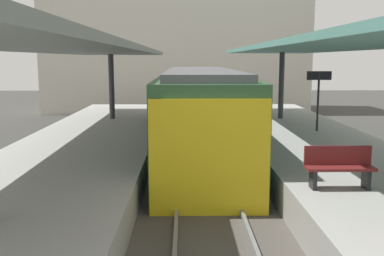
{
  "coord_description": "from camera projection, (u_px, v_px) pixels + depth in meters",
  "views": [
    {
      "loc": [
        -0.54,
        -11.88,
        3.63
      ],
      "look_at": [
        -0.31,
        1.44,
        1.54
      ],
      "focal_mm": 40.9,
      "sensor_mm": 36.0,
      "label": 1
    }
  ],
  "objects": [
    {
      "name": "ground_plane",
      "position": [
        204.0,
        190.0,
        12.31
      ],
      "size": [
        80.0,
        80.0,
        0.0
      ],
      "primitive_type": "plane",
      "color": "#383835"
    },
    {
      "name": "platform_left",
      "position": [
        68.0,
        173.0,
        12.16
      ],
      "size": [
        4.4,
        28.0,
        1.0
      ],
      "primitive_type": "cube",
      "color": "#9E9E99",
      "rests_on": "ground_plane"
    },
    {
      "name": "platform_right",
      "position": [
        339.0,
        172.0,
        12.29
      ],
      "size": [
        4.4,
        28.0,
        1.0
      ],
      "primitive_type": "cube",
      "color": "#9E9E99",
      "rests_on": "ground_plane"
    },
    {
      "name": "track_ballast",
      "position": [
        204.0,
        186.0,
        12.29
      ],
      "size": [
        3.2,
        28.0,
        0.2
      ],
      "primitive_type": "cube",
      "color": "#4C4742",
      "rests_on": "ground_plane"
    },
    {
      "name": "rail_near_side",
      "position": [
        178.0,
        181.0,
        12.25
      ],
      "size": [
        0.08,
        28.0,
        0.14
      ],
      "primitive_type": "cube",
      "color": "slate",
      "rests_on": "track_ballast"
    },
    {
      "name": "rail_far_side",
      "position": [
        230.0,
        180.0,
        12.28
      ],
      "size": [
        0.08,
        28.0,
        0.14
      ],
      "primitive_type": "cube",
      "color": "slate",
      "rests_on": "track_ballast"
    },
    {
      "name": "commuter_train",
      "position": [
        200.0,
        115.0,
        15.16
      ],
      "size": [
        2.78,
        11.56,
        3.1
      ],
      "color": "#2D5633",
      "rests_on": "track_ballast"
    },
    {
      "name": "canopy_left",
      "position": [
        75.0,
        50.0,
        13.02
      ],
      "size": [
        4.18,
        21.0,
        3.03
      ],
      "color": "#333335",
      "rests_on": "platform_left"
    },
    {
      "name": "canopy_right",
      "position": [
        329.0,
        47.0,
        13.13
      ],
      "size": [
        4.18,
        21.0,
        3.12
      ],
      "color": "#333335",
      "rests_on": "platform_right"
    },
    {
      "name": "platform_bench",
      "position": [
        339.0,
        166.0,
        9.0
      ],
      "size": [
        1.4,
        0.41,
        0.86
      ],
      "color": "black",
      "rests_on": "platform_right"
    },
    {
      "name": "platform_sign",
      "position": [
        319.0,
        87.0,
        16.0
      ],
      "size": [
        0.9,
        0.08,
        2.21
      ],
      "color": "#262628",
      "rests_on": "platform_right"
    },
    {
      "name": "station_building_backdrop",
      "position": [
        176.0,
        33.0,
        31.19
      ],
      "size": [
        18.0,
        6.0,
        11.0
      ],
      "primitive_type": "cube",
      "color": "beige",
      "rests_on": "ground_plane"
    }
  ]
}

